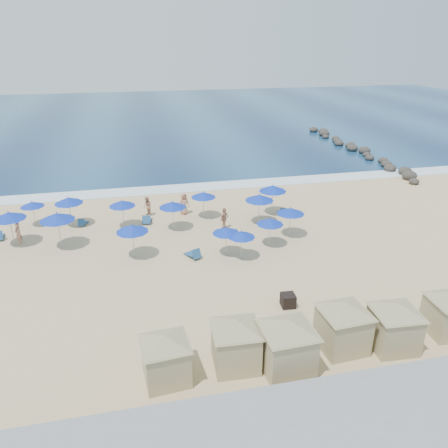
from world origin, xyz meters
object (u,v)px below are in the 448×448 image
at_px(umbrella_3, 132,228).
at_px(umbrella_13, 69,200).
at_px(umbrella_0, 9,216).
at_px(trash_bin, 288,300).
at_px(cabana_4, 395,320).
at_px(beachgoer_3, 184,204).
at_px(umbrella_12, 242,234).
at_px(beachgoer_1, 147,207).
at_px(umbrella_8, 270,222).
at_px(umbrella_10, 259,198).
at_px(cabana_0, 165,351).
at_px(beachgoer_2, 224,218).
at_px(cabana_1, 236,337).
at_px(umbrella_6, 226,231).
at_px(umbrella_2, 32,204).
at_px(cabana_2, 287,339).
at_px(beachgoer_0, 18,233).
at_px(umbrella_7, 203,195).
at_px(umbrella_5, 172,205).
at_px(umbrella_11, 291,211).
at_px(umbrella_4, 122,203).
at_px(rock_jetty, 356,149).
at_px(cabana_3, 344,320).
at_px(umbrella_1, 57,217).
at_px(umbrella_9, 273,188).

bearing_deg(umbrella_3, umbrella_13, 125.96).
bearing_deg(umbrella_0, trash_bin, -34.85).
relative_size(cabana_4, beachgoer_3, 2.31).
distance_m(umbrella_12, umbrella_13, 13.97).
bearing_deg(cabana_4, beachgoer_1, 118.59).
distance_m(trash_bin, umbrella_8, 7.59).
relative_size(trash_bin, umbrella_10, 0.29).
xyz_separation_m(trash_bin, cabana_0, (-6.99, -4.06, 1.09)).
relative_size(umbrella_12, beachgoer_2, 1.23).
relative_size(cabana_1, cabana_4, 1.00).
bearing_deg(umbrella_6, umbrella_10, 51.43).
bearing_deg(umbrella_2, cabana_2, -54.73).
bearing_deg(umbrella_10, umbrella_3, -159.62).
bearing_deg(beachgoer_0, cabana_4, 74.07).
distance_m(umbrella_6, umbrella_7, 6.80).
distance_m(umbrella_5, umbrella_10, 6.64).
bearing_deg(umbrella_0, umbrella_6, -18.18).
bearing_deg(beachgoer_3, umbrella_13, 164.31).
distance_m(umbrella_2, beachgoer_3, 11.62).
xyz_separation_m(umbrella_2, umbrella_6, (13.37, -7.99, 0.03)).
bearing_deg(umbrella_6, beachgoer_3, 102.72).
distance_m(umbrella_5, umbrella_7, 3.23).
height_order(cabana_0, umbrella_3, cabana_0).
bearing_deg(beachgoer_0, umbrella_0, -50.56).
height_order(umbrella_11, umbrella_13, umbrella_13).
relative_size(cabana_0, umbrella_6, 1.94).
bearing_deg(cabana_2, umbrella_4, 111.55).
height_order(cabana_4, umbrella_13, cabana_4).
bearing_deg(beachgoer_2, umbrella_3, 162.37).
bearing_deg(beachgoer_0, umbrella_11, 104.30).
relative_size(cabana_1, beachgoer_1, 2.62).
bearing_deg(rock_jetty, umbrella_13, -153.34).
bearing_deg(umbrella_2, umbrella_4, -15.36).
distance_m(cabana_0, umbrella_3, 11.72).
relative_size(cabana_0, cabana_3, 0.92).
bearing_deg(cabana_3, umbrella_4, 120.89).
distance_m(cabana_4, umbrella_3, 16.60).
bearing_deg(umbrella_1, umbrella_9, 9.75).
bearing_deg(rock_jetty, umbrella_2, -156.13).
height_order(cabana_3, umbrella_0, cabana_3).
xyz_separation_m(rock_jetty, umbrella_5, (-25.12, -18.74, 1.65)).
relative_size(rock_jetty, beachgoer_1, 16.46).
xyz_separation_m(cabana_4, umbrella_11, (-0.40, 12.78, 0.47)).
xyz_separation_m(umbrella_2, beachgoer_0, (-0.53, -3.21, -0.96)).
distance_m(rock_jetty, umbrella_4, 33.75).
bearing_deg(umbrella_0, umbrella_11, -8.03).
height_order(umbrella_0, beachgoer_0, umbrella_0).
xyz_separation_m(umbrella_4, umbrella_6, (6.65, -6.14, -0.18)).
xyz_separation_m(umbrella_5, umbrella_10, (6.63, -0.38, 0.18)).
distance_m(umbrella_9, beachgoer_1, 10.27).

